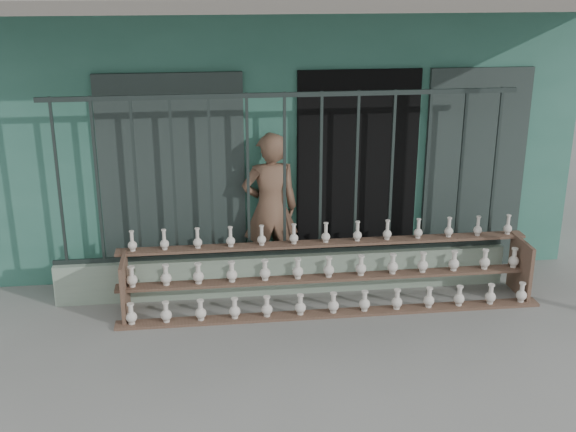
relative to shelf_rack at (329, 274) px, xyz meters
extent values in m
plane|color=slate|center=(-0.43, -0.88, -0.36)|extent=(60.00, 60.00, 0.00)
cube|color=#336B59|center=(-0.43, 3.42, 1.24)|extent=(7.00, 5.00, 3.20)
cube|color=black|center=(0.47, 0.94, 0.84)|extent=(1.40, 0.12, 2.40)
cube|color=#232E2B|center=(-1.63, 0.90, 0.84)|extent=(1.60, 0.08, 2.40)
cube|color=#232E2B|center=(1.87, 0.90, 0.84)|extent=(1.20, 0.08, 2.40)
cube|color=#59544C|center=(-0.43, 0.32, 2.79)|extent=(7.40, 2.00, 0.12)
cube|color=#8DA48C|center=(-0.43, 0.42, -0.14)|extent=(5.00, 0.20, 0.45)
cube|color=#283330|center=(-2.78, 0.42, 0.99)|extent=(0.03, 0.03, 1.80)
cube|color=#283330|center=(-2.39, 0.42, 0.99)|extent=(0.03, 0.03, 1.80)
cube|color=#283330|center=(-2.00, 0.42, 0.99)|extent=(0.03, 0.03, 1.80)
cube|color=#283330|center=(-1.61, 0.42, 0.99)|extent=(0.03, 0.03, 1.80)
cube|color=#283330|center=(-1.21, 0.42, 0.99)|extent=(0.03, 0.03, 1.80)
cube|color=#283330|center=(-0.82, 0.42, 0.99)|extent=(0.03, 0.03, 1.80)
cube|color=#283330|center=(-0.43, 0.42, 0.99)|extent=(0.03, 0.03, 1.80)
cube|color=#283330|center=(-0.04, 0.42, 0.99)|extent=(0.03, 0.03, 1.80)
cube|color=#283330|center=(0.35, 0.42, 0.99)|extent=(0.03, 0.03, 1.80)
cube|color=#283330|center=(0.74, 0.42, 0.99)|extent=(0.03, 0.03, 1.80)
cube|color=#283330|center=(1.14, 0.42, 0.99)|extent=(0.03, 0.03, 1.80)
cube|color=#283330|center=(1.53, 0.42, 0.99)|extent=(0.03, 0.03, 1.80)
cube|color=#283330|center=(1.92, 0.42, 0.99)|extent=(0.03, 0.03, 1.80)
cube|color=#283330|center=(-0.43, 0.42, 1.86)|extent=(5.00, 0.04, 0.05)
cube|color=#283330|center=(-0.43, 0.42, 0.11)|extent=(5.00, 0.04, 0.05)
cube|color=brown|center=(0.00, -0.23, -0.35)|extent=(4.50, 0.18, 0.03)
cube|color=brown|center=(0.00, 0.02, -0.05)|extent=(4.50, 0.18, 0.03)
cube|color=brown|center=(0.00, 0.27, 0.25)|extent=(4.50, 0.18, 0.03)
cube|color=brown|center=(-2.15, 0.02, -0.04)|extent=(0.04, 0.55, 0.64)
cube|color=brown|center=(2.15, 0.02, -0.04)|extent=(0.04, 0.55, 0.64)
imported|color=brown|center=(-0.55, 0.73, 0.52)|extent=(0.68, 0.49, 1.76)
camera|label=1|loc=(-1.31, -6.95, 3.12)|focal=45.00mm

